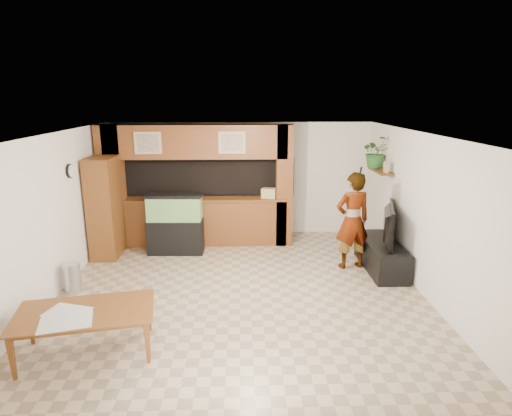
{
  "coord_description": "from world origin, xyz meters",
  "views": [
    {
      "loc": [
        0.04,
        -6.5,
        3.17
      ],
      "look_at": [
        0.28,
        0.6,
        1.3
      ],
      "focal_mm": 30.0,
      "sensor_mm": 36.0,
      "label": 1
    }
  ],
  "objects_px": {
    "person": "(352,221)",
    "aquarium": "(175,224)",
    "television": "(384,224)",
    "pantry_cabinet": "(105,208)",
    "dining_table": "(86,333)"
  },
  "relations": [
    {
      "from": "person",
      "to": "dining_table",
      "type": "relative_size",
      "value": 1.1
    },
    {
      "from": "person",
      "to": "dining_table",
      "type": "bearing_deg",
      "value": 21.66
    },
    {
      "from": "person",
      "to": "dining_table",
      "type": "height_order",
      "value": "person"
    },
    {
      "from": "pantry_cabinet",
      "to": "person",
      "type": "relative_size",
      "value": 1.1
    },
    {
      "from": "aquarium",
      "to": "person",
      "type": "xyz_separation_m",
      "value": [
        3.43,
        -0.89,
        0.31
      ]
    },
    {
      "from": "person",
      "to": "aquarium",
      "type": "bearing_deg",
      "value": -27.03
    },
    {
      "from": "dining_table",
      "to": "person",
      "type": "bearing_deg",
      "value": 23.48
    },
    {
      "from": "aquarium",
      "to": "television",
      "type": "xyz_separation_m",
      "value": [
        3.98,
        -1.01,
        0.27
      ]
    },
    {
      "from": "television",
      "to": "person",
      "type": "bearing_deg",
      "value": 96.16
    },
    {
      "from": "dining_table",
      "to": "television",
      "type": "bearing_deg",
      "value": 19.1
    },
    {
      "from": "pantry_cabinet",
      "to": "person",
      "type": "xyz_separation_m",
      "value": [
        4.8,
        -0.79,
        -0.09
      ]
    },
    {
      "from": "pantry_cabinet",
      "to": "aquarium",
      "type": "bearing_deg",
      "value": 4.18
    },
    {
      "from": "pantry_cabinet",
      "to": "dining_table",
      "type": "relative_size",
      "value": 1.21
    },
    {
      "from": "person",
      "to": "television",
      "type": "bearing_deg",
      "value": 156.23
    },
    {
      "from": "aquarium",
      "to": "television",
      "type": "bearing_deg",
      "value": -12.11
    }
  ]
}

